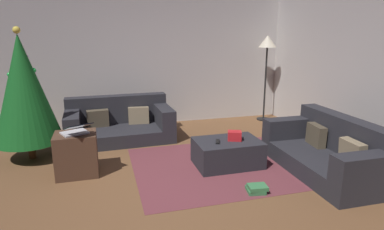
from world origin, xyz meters
The scene contains 13 objects.
ground_plane centered at (0.00, 0.00, 0.00)m, with size 6.40×6.40×0.00m, color brown.
rear_partition centered at (0.00, 3.14, 1.30)m, with size 6.40×0.12×2.60m, color #BCB7B2.
couch_left centered at (-0.38, 2.26, 0.27)m, with size 1.80×1.04×0.72m.
couch_right centered at (2.25, 0.07, 0.28)m, with size 0.92×1.82×0.72m.
ottoman centered at (1.01, 0.63, 0.18)m, with size 0.90×0.62×0.36m, color #26262B.
gift_box centered at (1.10, 0.62, 0.43)m, with size 0.19×0.14×0.13m, color red.
tv_remote centered at (0.84, 0.59, 0.37)m, with size 0.05×0.16×0.02m, color black.
christmas_tree centered at (-1.69, 1.66, 1.04)m, with size 0.93×0.93×1.90m.
side_table centered at (-1.00, 0.87, 0.28)m, with size 0.52×0.44×0.56m, color #4C3323.
laptop centered at (-0.98, 0.81, 0.62)m, with size 0.44×0.49×0.18m.
book_stack centered at (1.03, -0.23, 0.04)m, with size 0.25×0.24×0.09m.
corner_lamp centered at (2.67, 2.72, 1.51)m, with size 0.36×0.36×1.76m.
area_rug centered at (1.01, 0.63, 0.00)m, with size 2.60×2.00×0.01m, color brown.
Camera 1 is at (-0.63, -3.36, 1.81)m, focal length 30.40 mm.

